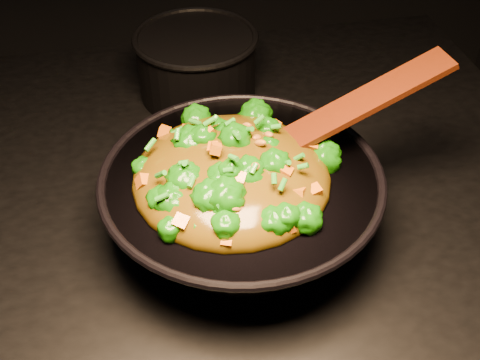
{
  "coord_description": "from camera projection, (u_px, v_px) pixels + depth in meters",
  "views": [
    {
      "loc": [
        -0.04,
        -0.66,
        1.5
      ],
      "look_at": [
        0.08,
        -0.09,
        0.98
      ],
      "focal_mm": 45.0,
      "sensor_mm": 36.0,
      "label": 1
    }
  ],
  "objects": [
    {
      "name": "stovetop",
      "position": [
        193.0,
        357.0,
        1.18
      ],
      "size": [
        1.2,
        0.9,
        0.9
      ],
      "primitive_type": "cube",
      "color": "black",
      "rests_on": "ground"
    },
    {
      "name": "wok",
      "position": [
        242.0,
        204.0,
        0.79
      ],
      "size": [
        0.43,
        0.43,
        0.1
      ],
      "primitive_type": null,
      "rotation": [
        0.0,
        0.0,
        0.28
      ],
      "color": "black",
      "rests_on": "stovetop"
    },
    {
      "name": "spatula",
      "position": [
        339.0,
        115.0,
        0.77
      ],
      "size": [
        0.3,
        0.08,
        0.12
      ],
      "primitive_type": "cube",
      "rotation": [
        0.0,
        -0.38,
        0.11
      ],
      "color": "#321305",
      "rests_on": "wok"
    },
    {
      "name": "stir_fry",
      "position": [
        231.0,
        154.0,
        0.72
      ],
      "size": [
        0.27,
        0.27,
        0.09
      ],
      "primitive_type": null,
      "rotation": [
        0.0,
        0.0,
        0.1
      ],
      "color": "#156207",
      "rests_on": "wok"
    },
    {
      "name": "back_pot",
      "position": [
        197.0,
        65.0,
        1.04
      ],
      "size": [
        0.2,
        0.2,
        0.12
      ],
      "primitive_type": "cylinder",
      "rotation": [
        0.0,
        0.0,
        0.01
      ],
      "color": "black",
      "rests_on": "stovetop"
    }
  ]
}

